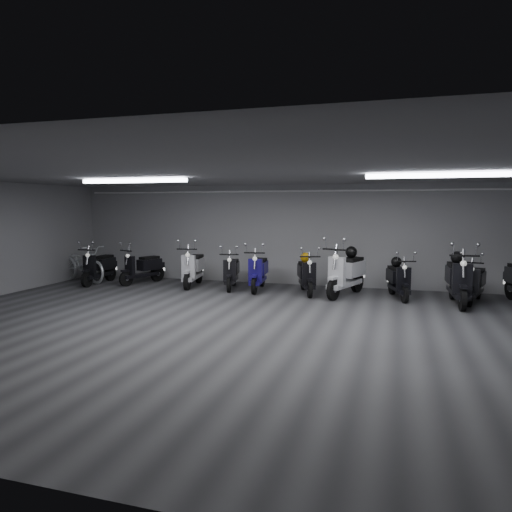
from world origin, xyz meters
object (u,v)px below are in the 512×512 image
(scooter_0, at_px, (99,262))
(helmet_1, at_px, (351,252))
(scooter_5, at_px, (307,269))
(scooter_8, at_px, (458,273))
(scooter_3, at_px, (232,266))
(scooter_4, at_px, (258,266))
(scooter_7, at_px, (399,274))
(scooter_9, at_px, (475,277))
(scooter_1, at_px, (142,262))
(helmet_2, at_px, (305,257))
(bicycle, at_px, (82,260))
(scooter_6, at_px, (346,266))
(helmet_0, at_px, (457,257))
(scooter_2, at_px, (193,262))
(helmet_3, at_px, (396,262))

(scooter_0, distance_m, helmet_1, 7.03)
(scooter_5, height_order, helmet_1, scooter_5)
(scooter_8, bearing_deg, scooter_3, 172.80)
(scooter_0, bearing_deg, scooter_4, 2.60)
(scooter_7, height_order, scooter_9, scooter_9)
(scooter_7, bearing_deg, scooter_1, 163.15)
(scooter_0, relative_size, helmet_2, 6.62)
(helmet_2, bearing_deg, scooter_1, -179.23)
(helmet_1, bearing_deg, helmet_2, -179.57)
(scooter_9, height_order, helmet_1, scooter_9)
(scooter_8, height_order, helmet_2, scooter_8)
(scooter_7, height_order, bicycle, bicycle)
(scooter_0, xyz_separation_m, scooter_5, (5.92, 0.24, -0.02))
(scooter_1, height_order, scooter_6, scooter_6)
(scooter_6, bearing_deg, scooter_9, 19.85)
(helmet_0, bearing_deg, scooter_4, 177.54)
(scooter_5, relative_size, helmet_2, 6.45)
(scooter_0, height_order, scooter_2, scooter_2)
(helmet_3, bearing_deg, scooter_2, -179.32)
(helmet_0, bearing_deg, scooter_8, -87.80)
(scooter_6, xyz_separation_m, scooter_7, (1.23, 0.04, -0.15))
(helmet_0, height_order, helmet_1, helmet_1)
(helmet_1, xyz_separation_m, helmet_2, (-1.15, -0.01, -0.17))
(bicycle, bearing_deg, scooter_3, -68.30)
(scooter_2, xyz_separation_m, helmet_0, (6.67, -0.26, 0.37))
(scooter_0, bearing_deg, scooter_9, -0.37)
(scooter_8, xyz_separation_m, helmet_0, (-0.01, 0.27, 0.31))
(scooter_5, relative_size, helmet_1, 5.69)
(scooter_2, height_order, scooter_4, scooter_2)
(scooter_6, height_order, scooter_9, scooter_6)
(scooter_1, xyz_separation_m, scooter_3, (2.72, -0.04, -0.01))
(scooter_2, bearing_deg, scooter_7, -10.76)
(scooter_2, distance_m, scooter_6, 4.18)
(scooter_0, xyz_separation_m, scooter_2, (2.74, 0.40, 0.04))
(scooter_6, bearing_deg, scooter_0, -158.70)
(scooter_2, height_order, helmet_3, scooter_2)
(scooter_2, xyz_separation_m, helmet_1, (4.26, 0.07, 0.39))
(scooter_0, height_order, helmet_2, scooter_0)
(helmet_0, bearing_deg, scooter_3, 177.80)
(helmet_3, bearing_deg, scooter_0, -176.74)
(helmet_1, relative_size, helmet_2, 1.13)
(scooter_4, height_order, helmet_1, scooter_4)
(scooter_4, bearing_deg, bicycle, 174.85)
(scooter_1, xyz_separation_m, scooter_2, (1.59, 0.00, 0.06))
(scooter_0, xyz_separation_m, scooter_1, (1.15, 0.39, -0.02))
(scooter_9, height_order, helmet_3, scooter_9)
(scooter_0, relative_size, helmet_1, 5.84)
(scooter_1, height_order, scooter_4, scooter_4)
(scooter_4, bearing_deg, scooter_9, -7.89)
(scooter_2, bearing_deg, helmet_2, -8.06)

